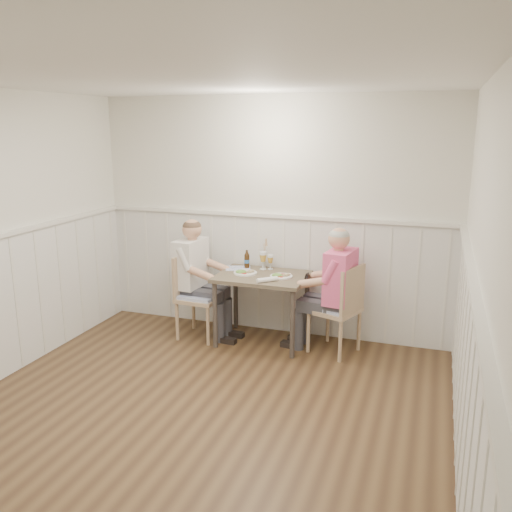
# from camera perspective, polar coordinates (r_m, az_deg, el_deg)

# --- Properties ---
(ground_plane) EXTENTS (4.50, 4.50, 0.00)m
(ground_plane) POSITION_cam_1_polar(r_m,az_deg,el_deg) (4.42, -7.51, -17.58)
(ground_plane) COLOR #422C1B
(room_shell) EXTENTS (4.04, 4.54, 2.60)m
(room_shell) POSITION_cam_1_polar(r_m,az_deg,el_deg) (3.86, -8.20, 2.07)
(room_shell) COLOR silver
(room_shell) RESTS_ON ground
(wainscot) EXTENTS (4.00, 4.49, 1.34)m
(wainscot) POSITION_cam_1_polar(r_m,az_deg,el_deg) (4.69, -4.05, -6.28)
(wainscot) COLOR silver
(wainscot) RESTS_ON ground
(dining_table) EXTENTS (0.93, 0.70, 0.75)m
(dining_table) POSITION_cam_1_polar(r_m,az_deg,el_deg) (5.72, 0.65, -2.96)
(dining_table) COLOR #4C4334
(dining_table) RESTS_ON ground
(chair_right) EXTENTS (0.56, 0.56, 0.93)m
(chair_right) POSITION_cam_1_polar(r_m,az_deg,el_deg) (5.55, 8.79, -5.23)
(chair_right) COLOR #99845C
(chair_right) RESTS_ON ground
(chair_left) EXTENTS (0.46, 0.46, 0.92)m
(chair_left) POSITION_cam_1_polar(r_m,az_deg,el_deg) (5.96, -6.42, -3.86)
(chair_left) COLOR #99845C
(chair_left) RESTS_ON ground
(man_in_pink) EXTENTS (0.66, 0.46, 1.33)m
(man_in_pink) POSITION_cam_1_polar(r_m,az_deg,el_deg) (5.54, 8.38, -4.68)
(man_in_pink) COLOR #3F3F47
(man_in_pink) RESTS_ON ground
(diner_cream) EXTENTS (0.64, 0.44, 1.32)m
(diner_cream) POSITION_cam_1_polar(r_m,az_deg,el_deg) (6.01, -6.49, -3.18)
(diner_cream) COLOR #3F3F47
(diner_cream) RESTS_ON ground
(plate_man) EXTENTS (0.23, 0.23, 0.06)m
(plate_man) POSITION_cam_1_polar(r_m,az_deg,el_deg) (5.61, 2.58, -2.04)
(plate_man) COLOR white
(plate_man) RESTS_ON dining_table
(plate_diner) EXTENTS (0.25, 0.25, 0.06)m
(plate_diner) POSITION_cam_1_polar(r_m,az_deg,el_deg) (5.73, -1.28, -1.69)
(plate_diner) COLOR white
(plate_diner) RESTS_ON dining_table
(beer_glass_a) EXTENTS (0.06, 0.06, 0.16)m
(beer_glass_a) POSITION_cam_1_polar(r_m,az_deg,el_deg) (5.88, 1.52, -0.38)
(beer_glass_a) COLOR silver
(beer_glass_a) RESTS_ON dining_table
(beer_glass_b) EXTENTS (0.08, 0.08, 0.20)m
(beer_glass_b) POSITION_cam_1_polar(r_m,az_deg,el_deg) (5.88, 0.75, -0.16)
(beer_glass_b) COLOR silver
(beer_glass_b) RESTS_ON dining_table
(beer_bottle) EXTENTS (0.06, 0.06, 0.20)m
(beer_bottle) POSITION_cam_1_polar(r_m,az_deg,el_deg) (5.94, -0.97, -0.44)
(beer_bottle) COLOR #331E0C
(beer_bottle) RESTS_ON dining_table
(rolled_napkin) EXTENTS (0.19, 0.18, 0.05)m
(rolled_napkin) POSITION_cam_1_polar(r_m,az_deg,el_deg) (5.43, 1.18, -2.50)
(rolled_napkin) COLOR white
(rolled_napkin) RESTS_ON dining_table
(grass_vase) EXTENTS (0.04, 0.04, 0.35)m
(grass_vase) POSITION_cam_1_polar(r_m,az_deg,el_deg) (5.94, 0.84, 0.23)
(grass_vase) COLOR silver
(grass_vase) RESTS_ON dining_table
(gingham_mat) EXTENTS (0.32, 0.29, 0.01)m
(gingham_mat) POSITION_cam_1_polar(r_m,az_deg,el_deg) (5.95, -1.89, -1.29)
(gingham_mat) COLOR #677CC3
(gingham_mat) RESTS_ON dining_table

